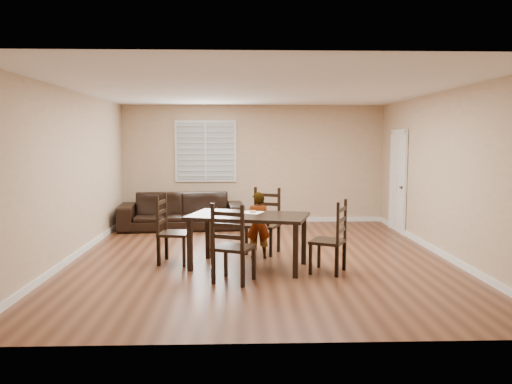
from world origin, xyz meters
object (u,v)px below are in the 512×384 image
dining_table (248,220)px  chair_right (336,240)px  chair_near (266,223)px  donut (253,211)px  chair_left (167,232)px  child (258,225)px  sofa (182,211)px  chair_far (230,248)px

dining_table → chair_right: (1.25, -0.37, -0.24)m
chair_right → dining_table: bearing=-80.4°
chair_near → donut: bearing=-82.0°
dining_table → donut: bearing=83.7°
dining_table → chair_left: size_ratio=1.77×
dining_table → chair_left: bearing=-179.3°
chair_near → child: chair_near is taller
chair_right → chair_left: bearing=-79.5°
chair_left → sofa: size_ratio=0.41×
dining_table → chair_near: size_ratio=1.74×
child → donut: 0.52m
chair_right → child: (-1.08, 0.97, 0.06)m
child → donut: child is taller
chair_far → child: bearing=-83.0°
chair_far → dining_table: bearing=-83.4°
chair_far → donut: chair_far is taller
chair_right → donut: 1.35m
child → sofa: 3.13m
chair_near → sofa: size_ratio=0.42×
chair_near → chair_far: (-0.57, -1.93, -0.01)m
child → sofa: (-1.54, 2.72, -0.16)m
donut → chair_far: bearing=-107.5°
dining_table → chair_far: 0.94m
chair_right → sofa: size_ratio=0.40×
chair_near → donut: (-0.24, -0.87, 0.33)m
sofa → donut: bearing=-70.1°
chair_near → chair_left: size_ratio=1.02×
child → donut: (-0.09, -0.42, 0.29)m
chair_left → chair_right: 2.61m
dining_table → chair_right: bearing=-1.0°
chair_near → sofa: 2.83m
dining_table → sofa: (-1.37, 3.32, -0.33)m
child → sofa: bearing=-57.8°
chair_far → child: 1.54m
dining_table → sofa: size_ratio=0.73×
chair_far → chair_near: bearing=-83.3°
chair_left → donut: 1.39m
chair_left → chair_right: (2.52, -0.71, -0.01)m
sofa → dining_table: bearing=-72.4°
chair_far → sofa: 4.35m
chair_far → chair_left: size_ratio=1.00×
chair_left → child: size_ratio=1.00×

